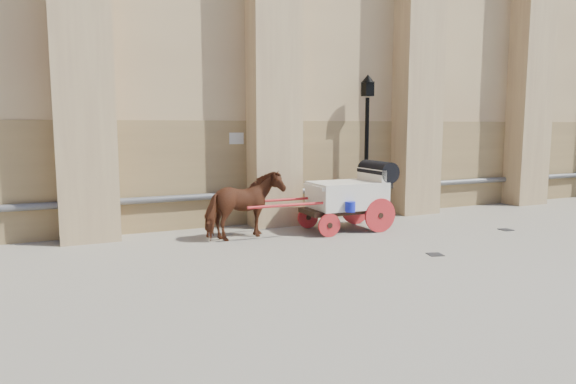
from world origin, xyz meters
name	(u,v)px	position (x,y,z in m)	size (l,w,h in m)	color
ground	(373,248)	(0.00, 0.00, 0.00)	(90.00, 90.00, 0.00)	gray
horse	(244,206)	(-2.42, 2.18, 0.86)	(0.92, 2.03, 1.71)	brown
carriage	(352,193)	(0.68, 2.09, 1.01)	(4.32, 1.54, 1.88)	black
street_lamp	(367,142)	(2.02, 3.45, 2.35)	(0.41, 0.41, 4.39)	black
drain_grate_near	(435,254)	(0.91, -1.11, 0.01)	(0.32, 0.32, 0.01)	black
drain_grate_far	(506,230)	(4.54, 0.27, 0.01)	(0.32, 0.32, 0.01)	black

